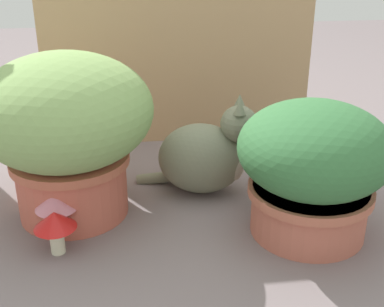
# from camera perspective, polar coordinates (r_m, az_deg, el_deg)

# --- Properties ---
(ground_plane) EXTENTS (6.00, 6.00, 0.00)m
(ground_plane) POSITION_cam_1_polar(r_m,az_deg,el_deg) (1.47, -4.05, -6.86)
(ground_plane) COLOR slate
(cardboard_backdrop) EXTENTS (0.98, 0.03, 0.89)m
(cardboard_backdrop) POSITION_cam_1_polar(r_m,az_deg,el_deg) (1.86, -1.50, 14.45)
(cardboard_backdrop) COLOR tan
(cardboard_backdrop) RESTS_ON ground
(grass_planter) EXTENTS (0.47, 0.47, 0.46)m
(grass_planter) POSITION_cam_1_polar(r_m,az_deg,el_deg) (1.41, -13.81, 2.93)
(grass_planter) COLOR #C45D4A
(grass_planter) RESTS_ON ground
(leafy_planter) EXTENTS (0.39, 0.39, 0.36)m
(leafy_planter) POSITION_cam_1_polar(r_m,az_deg,el_deg) (1.34, 13.32, -1.32)
(leafy_planter) COLOR #BE6550
(leafy_planter) RESTS_ON ground
(cat) EXTENTS (0.37, 0.22, 0.32)m
(cat) POSITION_cam_1_polar(r_m,az_deg,el_deg) (1.54, 1.64, -0.19)
(cat) COLOR gray
(cat) RESTS_ON ground
(mushroom_ornament_red) EXTENTS (0.11, 0.11, 0.12)m
(mushroom_ornament_red) POSITION_cam_1_polar(r_m,az_deg,el_deg) (1.32, -15.01, -7.49)
(mushroom_ornament_red) COLOR #EAE9C5
(mushroom_ornament_red) RESTS_ON ground
(mushroom_ornament_pink) EXTENTS (0.11, 0.11, 0.15)m
(mushroom_ornament_pink) POSITION_cam_1_polar(r_m,az_deg,el_deg) (1.36, -14.89, -5.38)
(mushroom_ornament_pink) COLOR silver
(mushroom_ornament_pink) RESTS_ON ground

